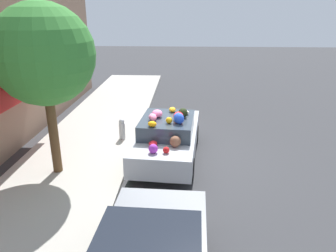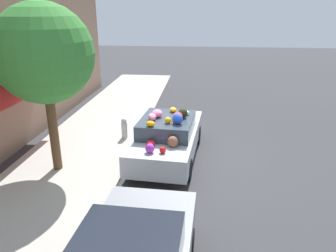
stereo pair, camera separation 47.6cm
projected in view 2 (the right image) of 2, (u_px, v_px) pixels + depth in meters
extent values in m
plane|color=#38383A|center=(168.00, 158.00, 9.91)|extent=(60.00, 60.00, 0.00)
cube|color=#B2ADA3|center=(82.00, 152.00, 10.15)|extent=(24.00, 3.20, 0.13)
cube|color=#846651|center=(0.00, 71.00, 9.53)|extent=(18.00, 0.30, 5.09)
cube|color=red|center=(21.00, 84.00, 9.58)|extent=(3.75, 0.90, 0.55)
cylinder|color=brown|center=(53.00, 130.00, 8.61)|extent=(0.24, 0.24, 2.23)
sphere|color=#388433|center=(44.00, 54.00, 7.94)|extent=(2.47, 2.47, 2.47)
cylinder|color=#B2B2B7|center=(124.00, 130.00, 10.97)|extent=(0.20, 0.20, 0.55)
sphere|color=#B2B2B7|center=(124.00, 121.00, 10.86)|extent=(0.18, 0.18, 0.18)
cube|color=#B7BABF|center=(168.00, 139.00, 9.71)|extent=(4.18, 1.97, 0.59)
cube|color=#333D47|center=(167.00, 125.00, 9.38)|extent=(1.94, 1.60, 0.43)
cylinder|color=black|center=(153.00, 132.00, 11.10)|extent=(0.61, 0.23, 0.60)
cylinder|color=black|center=(197.00, 135.00, 10.84)|extent=(0.61, 0.23, 0.60)
cylinder|color=black|center=(132.00, 165.00, 8.77)|extent=(0.61, 0.23, 0.60)
cylinder|color=black|center=(188.00, 170.00, 8.52)|extent=(0.61, 0.23, 0.60)
ellipsoid|color=blue|center=(178.00, 118.00, 8.81)|extent=(0.42, 0.41, 0.30)
sphere|color=#EFA516|center=(168.00, 120.00, 8.86)|extent=(0.24, 0.24, 0.18)
ellipsoid|color=red|center=(151.00, 143.00, 8.49)|extent=(0.25, 0.23, 0.14)
ellipsoid|color=red|center=(178.00, 116.00, 9.09)|extent=(0.38, 0.39, 0.24)
ellipsoid|color=#FA9E10|center=(151.00, 124.00, 8.64)|extent=(0.24, 0.27, 0.15)
ellipsoid|color=white|center=(172.00, 113.00, 10.85)|extent=(0.33, 0.39, 0.19)
ellipsoid|color=pink|center=(152.00, 117.00, 9.09)|extent=(0.37, 0.29, 0.20)
ellipsoid|color=white|center=(187.00, 113.00, 9.56)|extent=(0.17, 0.21, 0.13)
sphere|color=red|center=(163.00, 150.00, 8.07)|extent=(0.17, 0.17, 0.16)
sphere|color=purple|center=(150.00, 148.00, 8.08)|extent=(0.24, 0.24, 0.23)
sphere|color=black|center=(183.00, 113.00, 9.31)|extent=(0.38, 0.38, 0.27)
ellipsoid|color=orange|center=(173.00, 110.00, 9.82)|extent=(0.29, 0.26, 0.15)
sphere|color=brown|center=(173.00, 141.00, 8.41)|extent=(0.40, 0.40, 0.29)
ellipsoid|color=pink|center=(157.00, 113.00, 9.36)|extent=(0.37, 0.36, 0.22)
cylinder|color=black|center=(106.00, 236.00, 6.06)|extent=(0.58, 0.20, 0.57)
cylinder|color=black|center=(189.00, 244.00, 5.86)|extent=(0.58, 0.20, 0.57)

